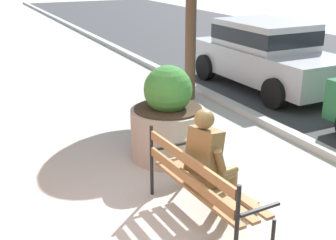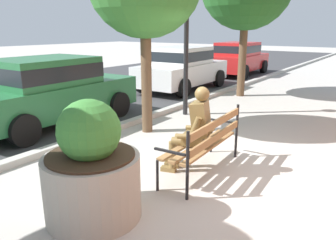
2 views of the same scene
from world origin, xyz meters
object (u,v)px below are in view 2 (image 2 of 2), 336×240
concrete_planter (92,171)px  parked_car_red (238,57)px  park_bench (206,140)px  parked_car_green (50,89)px  bronze_statue_seated (192,131)px  parked_car_white (182,67)px  lamp_post (187,13)px

concrete_planter → parked_car_red: parked_car_red is taller
park_bench → parked_car_green: bearing=85.6°
park_bench → concrete_planter: (-1.85, 0.50, 0.04)m
park_bench → concrete_planter: 1.91m
concrete_planter → parked_car_green: parked_car_green is taller
park_bench → bronze_statue_seated: bronze_statue_seated is taller
park_bench → concrete_planter: bearing=165.0°
bronze_statue_seated → parked_car_white: bearing=34.1°
park_bench → parked_car_white: size_ratio=0.44×
concrete_planter → parked_car_white: parked_car_white is taller
parked_car_white → concrete_planter: bearing=-154.0°
parked_car_green → parked_car_red: (10.67, 0.00, 0.00)m
bronze_statue_seated → parked_car_green: (0.41, 4.10, 0.17)m
lamp_post → parked_car_white: bearing=34.4°
park_bench → lamp_post: (2.92, 2.22, 2.01)m
parked_car_green → lamp_post: 3.74m
parked_car_green → parked_car_white: bearing=0.0°
concrete_planter → lamp_post: (4.77, 1.73, 1.97)m
lamp_post → park_bench: bearing=-142.7°
bronze_statue_seated → lamp_post: size_ratio=0.35×
bronze_statue_seated → parked_car_white: parked_car_white is taller
bronze_statue_seated → parked_car_white: size_ratio=0.33×
bronze_statue_seated → parked_car_red: bearing=20.3°
park_bench → concrete_planter: concrete_planter is taller
bronze_statue_seated → parked_car_red: parked_car_red is taller
concrete_planter → lamp_post: 5.44m
concrete_planter → parked_car_green: 4.40m
concrete_planter → parked_car_green: bearing=60.3°
parked_car_red → lamp_post: size_ratio=1.06×
park_bench → parked_car_green: size_ratio=0.44×
parked_car_white → parked_car_green: bearing=180.0°
parked_car_green → parked_car_white: size_ratio=1.00×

